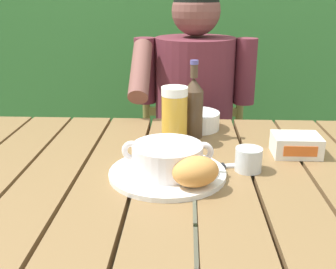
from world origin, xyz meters
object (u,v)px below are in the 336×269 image
Objects in this scene: chair_near_diner at (192,151)px; soup_bowl at (167,157)px; serving_plate at (167,173)px; diner_bowl at (196,120)px; beer_bottle at (193,106)px; butter_tub at (296,145)px; beer_glass at (174,116)px; bread_roll at (196,171)px; water_glass_small at (248,159)px; person_eating at (193,113)px; table_knife at (223,166)px.

chair_near_diner reaches higher than soup_bowl.
serving_plate is 1.89× the size of diner_bowl.
butter_tub is (0.28, -0.13, -0.07)m from beer_bottle.
beer_glass reaches higher than serving_plate.
water_glass_small is (0.13, 0.11, -0.02)m from bread_roll.
bread_roll is 0.31m from beer_glass.
soup_bowl is 0.37m from butter_tub.
beer_bottle is 1.87× the size of butter_tub.
butter_tub is 0.84× the size of diner_bowl.
beer_glass is 2.52× the size of water_glass_small.
bread_roll is (0.07, -0.08, 0.04)m from serving_plate.
beer_glass is (-0.06, -0.48, 0.13)m from person_eating.
soup_bowl is at bearing -102.83° from beer_bottle.
person_eating reaches higher than serving_plate.
butter_tub is (0.27, -0.56, 0.07)m from person_eating.
water_glass_small is (0.13, -0.25, -0.07)m from beer_bottle.
butter_tub is at bearing 37.86° from water_glass_small.
person_eating is 0.45m from beer_bottle.
soup_bowl is 1.70× the size of bread_roll.
chair_near_diner is 0.73m from beer_bottle.
soup_bowl is 1.75× the size of butter_tub.
serving_plate reaches higher than table_knife.
butter_tub is 0.80× the size of table_knife.
person_eating is 7.87× the size of table_knife.
person_eating reaches higher than beer_bottle.
chair_near_diner is 1.04m from bread_roll.
bread_roll is at bearing -91.41° from diner_bowl.
diner_bowl is (0.01, 0.44, -0.02)m from bread_roll.
table_knife is (0.13, -0.17, -0.08)m from beer_glass.
water_glass_small is (0.12, -0.87, 0.32)m from chair_near_diner.
table_knife is at bearing -85.79° from chair_near_diner.
water_glass_small reaches higher than serving_plate.
soup_bowl is (0.00, -0.00, 0.04)m from serving_plate.
person_eating is 9.56× the size of bread_roll.
soup_bowl reaches higher than table_knife.
person_eating reaches higher than soup_bowl.
water_glass_small is at bearing -69.63° from diner_bowl.
serving_plate is 0.37m from butter_tub.
beer_glass is 0.35m from butter_tub.
person_eating reaches higher than table_knife.
butter_tub is 0.34m from diner_bowl.
butter_tub reaches higher than serving_plate.
person_eating is 0.72m from serving_plate.
beer_bottle is at bearing 108.02° from table_knife.
beer_bottle is (-0.00, 0.36, 0.05)m from bread_roll.
table_knife is 0.32m from diner_bowl.
serving_plate is (-0.07, -0.71, 0.05)m from person_eating.
water_glass_small is at bearing -142.14° from butter_tub.
beer_glass reaches higher than bread_roll.
bread_roll is 1.03× the size of butter_tub.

